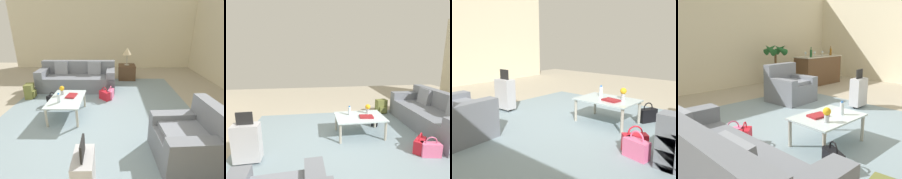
{
  "view_description": "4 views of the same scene",
  "coord_description": "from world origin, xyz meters",
  "views": [
    {
      "loc": [
        3.06,
        0.52,
        1.96
      ],
      "look_at": [
        -0.25,
        0.49,
        0.69
      ],
      "focal_mm": 28.0,
      "sensor_mm": 36.0,
      "label": 1
    },
    {
      "loc": [
        0.54,
        2.88,
        1.72
      ],
      "look_at": [
        0.09,
        -0.31,
        1.05
      ],
      "focal_mm": 28.0,
      "sensor_mm": 36.0,
      "label": 2
    },
    {
      "loc": [
        -2.6,
        3.17,
        1.43
      ],
      "look_at": [
        -0.16,
        0.38,
        0.7
      ],
      "focal_mm": 40.0,
      "sensor_mm": 36.0,
      "label": 3
    },
    {
      "loc": [
        -3.16,
        -2.58,
        1.55
      ],
      "look_at": [
        -0.69,
        -0.02,
        0.78
      ],
      "focal_mm": 40.0,
      "sensor_mm": 36.0,
      "label": 4
    }
  ],
  "objects": [
    {
      "name": "ground_plane",
      "position": [
        0.0,
        0.0,
        0.0
      ],
      "size": [
        12.0,
        12.0,
        0.0
      ],
      "primitive_type": "plane",
      "color": "#A89E89"
    },
    {
      "name": "wall_back",
      "position": [
        0.0,
        4.06,
        1.55
      ],
      "size": [
        10.24,
        0.12,
        3.1
      ],
      "primitive_type": "cube",
      "color": "beige",
      "rests_on": "ground"
    },
    {
      "name": "area_rug",
      "position": [
        -0.6,
        0.2,
        0.0
      ],
      "size": [
        5.2,
        4.4,
        0.01
      ],
      "primitive_type": "cube",
      "color": "gray",
      "rests_on": "ground"
    },
    {
      "name": "couch",
      "position": [
        -2.19,
        -0.6,
        0.3
      ],
      "size": [
        0.9,
        2.3,
        0.84
      ],
      "color": "slate",
      "rests_on": "ground"
    },
    {
      "name": "armchair",
      "position": [
        0.9,
        1.67,
        0.3
      ],
      "size": [
        0.98,
        0.95,
        0.89
      ],
      "color": "slate",
      "rests_on": "ground"
    },
    {
      "name": "coffee_table",
      "position": [
        -0.4,
        -0.5,
        0.37
      ],
      "size": [
        1.01,
        0.71,
        0.43
      ],
      "color": "silver",
      "rests_on": "ground"
    },
    {
      "name": "water_bottle",
      "position": [
        -0.2,
        -0.6,
        0.52
      ],
      "size": [
        0.06,
        0.06,
        0.2
      ],
      "color": "silver",
      "rests_on": "coffee_table"
    },
    {
      "name": "coffee_table_book",
      "position": [
        -0.52,
        -0.42,
        0.44
      ],
      "size": [
        0.3,
        0.23,
        0.03
      ],
      "primitive_type": "cube",
      "rotation": [
        0.0,
        0.0,
        -0.13
      ],
      "color": "maroon",
      "rests_on": "coffee_table"
    },
    {
      "name": "flower_vase",
      "position": [
        -0.62,
        -0.65,
        0.55
      ],
      "size": [
        0.11,
        0.11,
        0.21
      ],
      "color": "#B2B7BC",
      "rests_on": "coffee_table"
    },
    {
      "name": "bar_console",
      "position": [
        3.1,
        2.6,
        0.47
      ],
      "size": [
        1.68,
        0.65,
        0.92
      ],
      "color": "#513823",
      "rests_on": "ground"
    },
    {
      "name": "wine_glass_leftmost",
      "position": [
        2.53,
        2.63,
        1.02
      ],
      "size": [
        0.08,
        0.08,
        0.15
      ],
      "color": "silver",
      "rests_on": "bar_console"
    },
    {
      "name": "wine_glass_left_of_centre",
      "position": [
        2.91,
        2.59,
        1.02
      ],
      "size": [
        0.08,
        0.08,
        0.15
      ],
      "color": "silver",
      "rests_on": "bar_console"
    },
    {
      "name": "wine_glass_right_of_centre",
      "position": [
        3.29,
        2.59,
        1.02
      ],
      "size": [
        0.08,
        0.08,
        0.15
      ],
      "color": "silver",
      "rests_on": "bar_console"
    },
    {
      "name": "wine_glass_rightmost",
      "position": [
        3.67,
        2.58,
        1.02
      ],
      "size": [
        0.08,
        0.08,
        0.15
      ],
      "color": "silver",
      "rests_on": "bar_console"
    },
    {
      "name": "wine_bottle_green",
      "position": [
        2.6,
        2.48,
        1.03
      ],
      "size": [
        0.07,
        0.07,
        0.3
      ],
      "color": "#194C23",
      "rests_on": "bar_console"
    },
    {
      "name": "wine_bottle_amber",
      "position": [
        3.58,
        2.48,
        1.03
      ],
      "size": [
        0.07,
        0.07,
        0.3
      ],
      "color": "brown",
      "rests_on": "bar_console"
    },
    {
      "name": "suitcase_silver",
      "position": [
        1.6,
        0.2,
        0.36
      ],
      "size": [
        0.41,
        0.23,
        0.85
      ],
      "color": "#B7B7BC",
      "rests_on": "ground"
    },
    {
      "name": "handbag_red",
      "position": [
        -1.3,
        0.28,
        0.13
      ],
      "size": [
        0.33,
        0.32,
        0.36
      ],
      "color": "red",
      "rests_on": "ground"
    },
    {
      "name": "handbag_black",
      "position": [
        -0.93,
        -1.0,
        0.13
      ],
      "size": [
        0.27,
        0.35,
        0.36
      ],
      "color": "black",
      "rests_on": "ground"
    },
    {
      "name": "handbag_pink",
      "position": [
        -1.39,
        0.44,
        0.13
      ],
      "size": [
        0.34,
        0.2,
        0.36
      ],
      "color": "pink",
      "rests_on": "ground"
    },
    {
      "name": "potted_palm",
      "position": [
        1.8,
        3.2,
        0.78
      ],
      "size": [
        0.64,
        0.64,
        1.35
      ],
      "color": "#514C56",
      "rests_on": "ground"
    }
  ]
}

